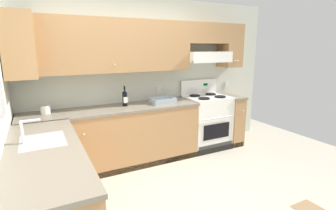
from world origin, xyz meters
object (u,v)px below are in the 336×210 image
Objects in this scene: wine_bottle at (125,98)px; bowl at (163,101)px; stove at (206,121)px; paper_towel_roll at (46,110)px.

wine_bottle reaches higher than bowl.
bowl is (0.60, -0.07, -0.10)m from wine_bottle.
stove is 1.00m from bowl.
wine_bottle reaches higher than paper_towel_roll.
wine_bottle is at bearing 178.24° from stove.
bowl is 1.70m from paper_towel_roll.
stove is 9.64× the size of paper_towel_roll.
stove is at bearing -2.23° from paper_towel_roll.
bowl is 2.99× the size of paper_towel_roll.
stove is 3.22× the size of bowl.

